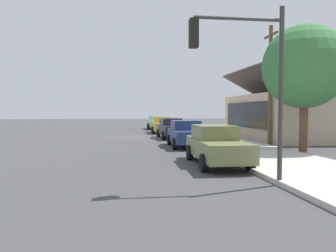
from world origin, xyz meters
The scene contains 12 objects.
ground_plane centered at (0.00, 0.00, 0.00)m, with size 120.00×120.00×0.00m, color #424244.
sidewalk_curb centered at (0.00, 5.60, 0.08)m, with size 60.00×4.20×0.16m, color beige.
car_seafoam centered at (-11.25, 2.87, 0.81)m, with size 4.38×2.06×1.59m.
car_mustard centered at (-4.62, 2.78, 0.81)m, with size 4.43×2.19×1.59m.
car_charcoal centered at (1.59, 2.79, 0.81)m, with size 4.40×2.05×1.59m.
car_navy centered at (7.71, 2.82, 0.81)m, with size 4.40×2.13×1.59m.
car_olive centered at (14.31, 2.78, 0.81)m, with size 4.73×2.03×1.59m.
storefront_building centered at (3.09, 11.98, 1.86)m, with size 11.10×7.53×5.47m.
shade_tree centered at (11.09, 8.45, 4.48)m, with size 4.37×4.37×6.69m.
traffic_light_main centered at (18.14, 2.54, 3.49)m, with size 0.37×2.79×5.20m.
utility_pole_wooden centered at (7.61, 8.20, 3.93)m, with size 1.80×0.24×7.50m.
fire_hydrant_red centered at (9.16, 4.20, 0.50)m, with size 0.22×0.22×0.71m.
Camera 1 is at (27.17, -0.95, 2.20)m, focal length 34.94 mm.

